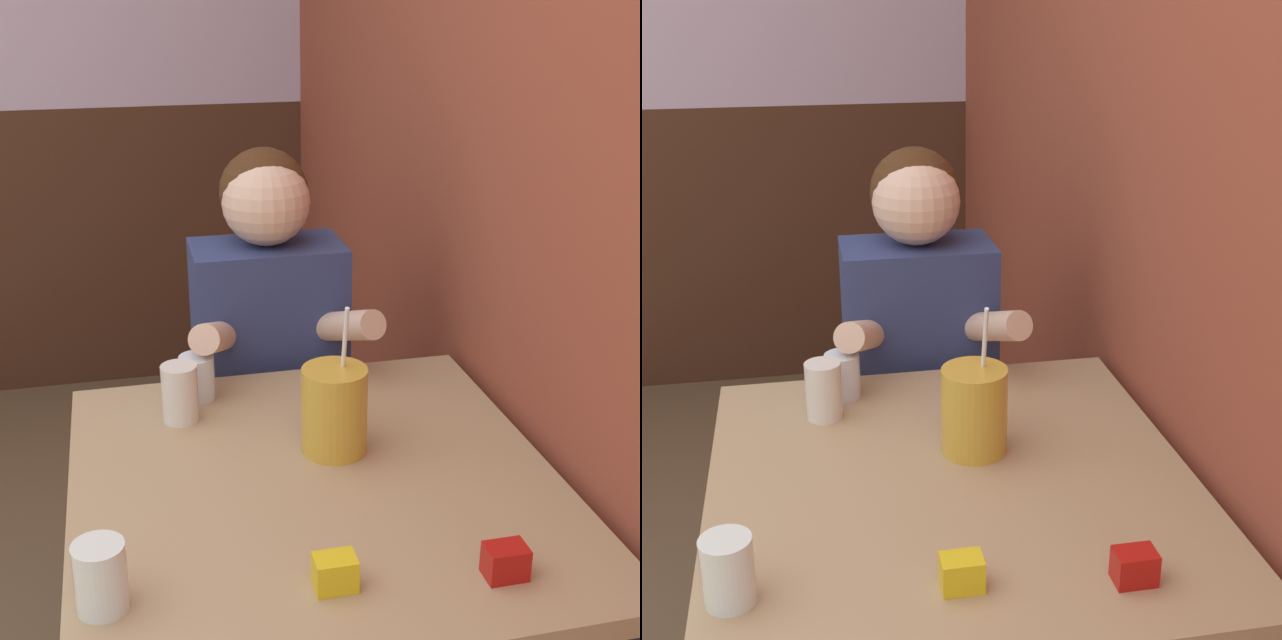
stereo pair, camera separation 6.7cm
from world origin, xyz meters
The scene contains 9 objects.
brick_wall_right centered at (1.49, 1.23, 1.35)m, with size 0.08×4.46×2.70m.
main_table centered at (1.02, 0.32, 0.68)m, with size 0.83×0.89×0.76m.
person_seated centered at (1.05, 0.91, 0.63)m, with size 0.42×0.40×1.21m.
cocktail_pitcher centered at (1.08, 0.41, 0.84)m, with size 0.12×0.12×0.28m.
glass_near_pitcher centered at (0.86, 0.67, 0.80)m, with size 0.07×0.07×0.09m.
glass_center centered at (0.67, 0.06, 0.81)m, with size 0.07×0.07×0.10m.
glass_far_side centered at (0.82, 0.59, 0.81)m, with size 0.07×0.07×0.11m.
condiment_ketchup centered at (1.23, 0.00, 0.78)m, with size 0.06×0.04×0.05m.
condiment_mustard centered at (0.99, 0.03, 0.78)m, with size 0.06×0.04×0.05m.
Camera 2 is at (0.79, -0.98, 1.57)m, focal length 50.00 mm.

